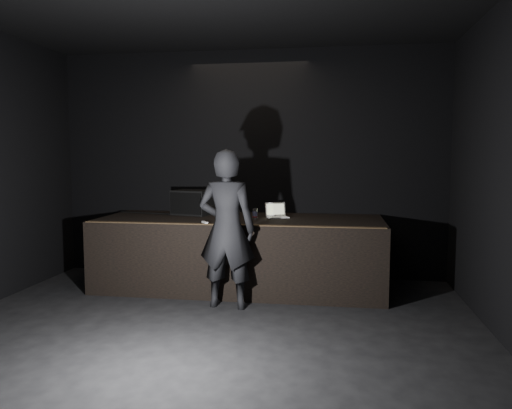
{
  "coord_description": "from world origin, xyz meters",
  "views": [
    {
      "loc": [
        1.32,
        -4.18,
        1.88
      ],
      "look_at": [
        0.3,
        2.3,
        1.24
      ],
      "focal_mm": 35.0,
      "sensor_mm": 36.0,
      "label": 1
    }
  ],
  "objects_px": {
    "stage_riser": "(240,253)",
    "laptop": "(277,213)",
    "person": "(227,229)",
    "beer_can": "(255,214)",
    "stage_monitor": "(192,202)"
  },
  "relations": [
    {
      "from": "stage_riser",
      "to": "laptop",
      "type": "distance_m",
      "value": 0.77
    },
    {
      "from": "laptop",
      "to": "person",
      "type": "xyz_separation_m",
      "value": [
        -0.49,
        -1.15,
        -0.07
      ]
    },
    {
      "from": "laptop",
      "to": "beer_can",
      "type": "relative_size",
      "value": 2.34
    },
    {
      "from": "beer_can",
      "to": "person",
      "type": "distance_m",
      "value": 0.83
    },
    {
      "from": "stage_riser",
      "to": "beer_can",
      "type": "distance_m",
      "value": 0.65
    },
    {
      "from": "stage_monitor",
      "to": "laptop",
      "type": "relative_size",
      "value": 1.7
    },
    {
      "from": "stage_riser",
      "to": "person",
      "type": "xyz_separation_m",
      "value": [
        0.01,
        -0.95,
        0.48
      ]
    },
    {
      "from": "stage_riser",
      "to": "beer_can",
      "type": "bearing_deg",
      "value": -33.77
    },
    {
      "from": "laptop",
      "to": "stage_monitor",
      "type": "bearing_deg",
      "value": 153.9
    },
    {
      "from": "stage_riser",
      "to": "stage_monitor",
      "type": "bearing_deg",
      "value": 159.03
    },
    {
      "from": "beer_can",
      "to": "person",
      "type": "xyz_separation_m",
      "value": [
        -0.23,
        -0.79,
        -0.1
      ]
    },
    {
      "from": "stage_riser",
      "to": "stage_monitor",
      "type": "relative_size",
      "value": 6.31
    },
    {
      "from": "stage_monitor",
      "to": "person",
      "type": "height_order",
      "value": "person"
    },
    {
      "from": "stage_monitor",
      "to": "beer_can",
      "type": "height_order",
      "value": "stage_monitor"
    },
    {
      "from": "beer_can",
      "to": "stage_monitor",
      "type": "bearing_deg",
      "value": 155.81
    }
  ]
}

